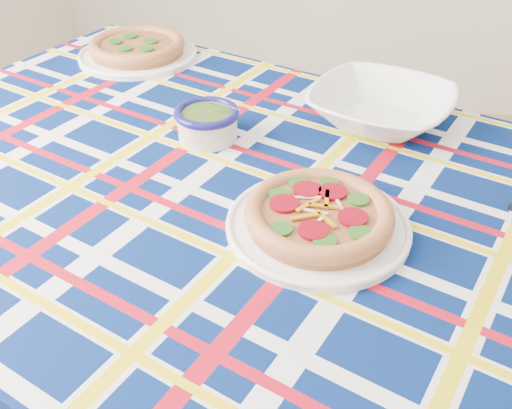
% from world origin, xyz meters
% --- Properties ---
extents(floor, '(4.00, 4.00, 0.00)m').
position_xyz_m(floor, '(0.00, 0.00, 0.00)').
color(floor, '#9D8251').
rests_on(floor, ground).
extents(dining_table, '(2.06, 1.68, 0.83)m').
position_xyz_m(dining_table, '(-0.53, -0.18, 0.75)').
color(dining_table, brown).
rests_on(dining_table, floor).
extents(tablecloth, '(2.10, 1.73, 0.12)m').
position_xyz_m(tablecloth, '(-0.53, -0.18, 0.78)').
color(tablecloth, '#04174E').
rests_on(tablecloth, dining_table).
extents(main_focaccia_plate, '(0.42, 0.42, 0.06)m').
position_xyz_m(main_focaccia_plate, '(-0.37, -0.28, 0.87)').
color(main_focaccia_plate, brown).
rests_on(main_focaccia_plate, tablecloth).
extents(pesto_bowl, '(0.19, 0.19, 0.09)m').
position_xyz_m(pesto_bowl, '(-0.65, -0.00, 0.88)').
color(pesto_bowl, '#253E11').
rests_on(pesto_bowl, tablecloth).
extents(serving_bowl, '(0.40, 0.40, 0.08)m').
position_xyz_m(serving_bowl, '(-0.27, 0.15, 0.88)').
color(serving_bowl, white).
rests_on(serving_bowl, tablecloth).
extents(second_focaccia_plate, '(0.42, 0.42, 0.06)m').
position_xyz_m(second_focaccia_plate, '(-0.97, 0.42, 0.87)').
color(second_focaccia_plate, brown).
rests_on(second_focaccia_plate, tablecloth).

